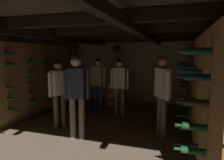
# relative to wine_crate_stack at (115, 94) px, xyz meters

# --- Properties ---
(ground_plane) EXTENTS (8.40, 8.40, 0.00)m
(ground_plane) POSITION_rel_wine_crate_stack_xyz_m (0.27, -2.13, -0.45)
(ground_plane) COLOR #7A6651
(room_shell) EXTENTS (4.72, 6.52, 2.41)m
(room_shell) POSITION_rel_wine_crate_stack_xyz_m (0.27, -1.86, 0.97)
(room_shell) COLOR beige
(room_shell) RESTS_ON ground_plane
(wine_crate_stack) EXTENTS (0.52, 0.35, 0.90)m
(wine_crate_stack) POSITION_rel_wine_crate_stack_xyz_m (0.00, 0.00, 0.00)
(wine_crate_stack) COLOR brown
(wine_crate_stack) RESTS_ON ground_plane
(display_bottle) EXTENTS (0.08, 0.08, 0.35)m
(display_bottle) POSITION_rel_wine_crate_stack_xyz_m (-0.12, 0.03, 0.59)
(display_bottle) COLOR #143819
(display_bottle) RESTS_ON wine_crate_stack
(person_host_center) EXTENTS (0.53, 0.29, 1.73)m
(person_host_center) POSITION_rel_wine_crate_stack_xyz_m (-0.01, -2.57, 0.61)
(person_host_center) COLOR brown
(person_host_center) RESTS_ON ground_plane
(person_guest_mid_left) EXTENTS (0.35, 0.49, 1.62)m
(person_guest_mid_left) POSITION_rel_wine_crate_stack_xyz_m (-0.71, -2.14, 0.53)
(person_guest_mid_left) COLOR #4C473D
(person_guest_mid_left) RESTS_ON ground_plane
(person_guest_far_left) EXTENTS (0.53, 0.33, 1.63)m
(person_guest_far_left) POSITION_rel_wine_crate_stack_xyz_m (-0.36, -0.55, 0.53)
(person_guest_far_left) COLOR #232D4C
(person_guest_far_left) RESTS_ON ground_plane
(person_guest_mid_right) EXTENTS (0.43, 0.48, 1.73)m
(person_guest_mid_right) POSITION_rel_wine_crate_stack_xyz_m (1.66, -1.92, 0.60)
(person_guest_mid_right) COLOR #4C473D
(person_guest_mid_right) RESTS_ON ground_plane
(person_guest_rear_center) EXTENTS (0.54, 0.34, 1.62)m
(person_guest_rear_center) POSITION_rel_wine_crate_stack_xyz_m (0.40, -0.81, 0.53)
(person_guest_rear_center) COLOR brown
(person_guest_rear_center) RESTS_ON ground_plane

